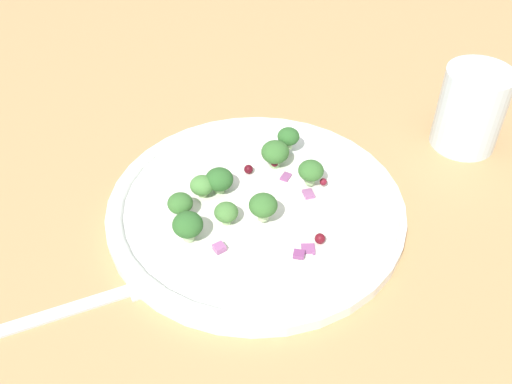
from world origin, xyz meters
TOP-DOWN VIEW (x-y plane):
  - ground_plane at (0.00, 0.00)cm, footprint 180.00×180.00cm
  - plate at (2.91, 0.76)cm, footprint 28.16×28.16cm
  - dressing_pool at (2.91, 0.76)cm, footprint 16.33×16.33cm
  - broccoli_floret_0 at (4.65, -7.47)cm, footprint 2.26×2.26cm
  - broccoli_floret_1 at (4.42, -4.71)cm, footprint 2.80×2.80cm
  - broccoli_floret_2 at (3.55, 4.49)cm, footprint 2.18×2.18cm
  - broccoli_floret_3 at (7.48, 6.18)cm, footprint 2.32×2.32cm
  - broccoli_floret_4 at (7.61, 2.90)cm, footprint 2.29×2.29cm
  - broccoli_floret_5 at (0.36, -4.21)cm, footprint 2.45×2.45cm
  - broccoli_floret_6 at (4.96, 8.07)cm, footprint 2.70×2.70cm
  - broccoli_floret_7 at (6.64, 1.50)cm, footprint 2.68×2.68cm
  - broccoli_floret_8 at (0.85, 2.59)cm, footprint 2.57×2.57cm
  - cranberry_0 at (5.93, -2.26)cm, footprint 0.90×0.90cm
  - cranberry_1 at (8.08, 5.14)cm, footprint 0.86×0.86cm
  - cranberry_2 at (4.22, -4.33)cm, footprint 0.77×0.77cm
  - cranberry_3 at (-1.15, -4.75)cm, footprint 0.72×0.72cm
  - cranberry_4 at (-4.62, 1.77)cm, footprint 0.96×0.96cm
  - onion_bit_0 at (-4.02, 4.26)cm, footprint 1.20×1.13cm
  - onion_bit_1 at (-4.22, 3.06)cm, footprint 1.57×1.55cm
  - onion_bit_2 at (2.50, -3.79)cm, footprint 0.96×1.26cm
  - onion_bit_3 at (-0.62, -2.92)cm, footprint 1.54×1.51cm
  - onion_bit_4 at (2.02, 7.54)cm, footprint 1.20×1.21cm
  - fork at (8.59, 18.44)cm, footprint 11.39×16.72cm
  - water_glass at (-9.21, -21.17)cm, footprint 6.93×6.93cm

SIDE VIEW (x-z plane):
  - ground_plane at x=0.00cm, z-range -2.00..0.00cm
  - fork at x=8.59cm, z-range 0.00..0.50cm
  - plate at x=2.91cm, z-range 0.01..1.71cm
  - dressing_pool at x=2.91cm, z-range 1.20..1.40cm
  - onion_bit_1 at x=-4.22cm, z-range 1.24..1.63cm
  - onion_bit_2 at x=2.50cm, z-range 1.26..1.64cm
  - onion_bit_3 at x=-0.62cm, z-range 1.31..1.69cm
  - onion_bit_4 at x=2.02cm, z-range 1.45..2.00cm
  - onion_bit_0 at x=-4.02cm, z-range 1.57..1.99cm
  - cranberry_1 at x=8.08cm, z-range 1.42..2.27cm
  - cranberry_0 at x=5.93cm, z-range 1.45..2.35cm
  - cranberry_4 at x=-4.62cm, z-range 1.43..2.38cm
  - cranberry_3 at x=-1.15cm, z-range 1.68..2.40cm
  - cranberry_2 at x=4.22cm, z-range 1.73..2.50cm
  - broccoli_floret_4 at x=7.61cm, z-range 1.46..3.78cm
  - broccoli_floret_2 at x=3.55cm, z-range 1.55..3.75cm
  - broccoli_floret_7 at x=6.64cm, z-range 1.48..4.19cm
  - broccoli_floret_3 at x=7.48cm, z-range 1.73..4.08cm
  - broccoli_floret_1 at x=4.42cm, z-range 1.68..4.51cm
  - broccoli_floret_5 at x=0.36cm, z-range 1.96..4.45cm
  - broccoli_floret_6 at x=4.96cm, z-range 1.84..4.57cm
  - broccoli_floret_0 at x=4.65cm, z-range 2.08..4.37cm
  - broccoli_floret_8 at x=0.85cm, z-range 2.21..4.81cm
  - water_glass at x=-9.21cm, z-range 0.00..8.84cm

